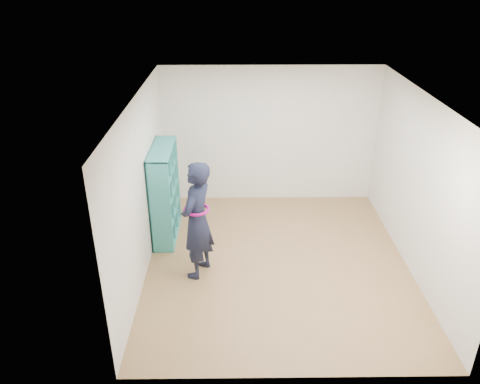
{
  "coord_description": "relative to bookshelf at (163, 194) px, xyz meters",
  "views": [
    {
      "loc": [
        -0.65,
        -6.05,
        4.22
      ],
      "look_at": [
        -0.58,
        0.3,
        1.09
      ],
      "focal_mm": 35.0,
      "sensor_mm": 36.0,
      "label": 1
    }
  ],
  "objects": [
    {
      "name": "person",
      "position": [
        0.64,
        -1.12,
        0.13
      ],
      "size": [
        0.65,
        0.77,
        1.8
      ],
      "rotation": [
        0.0,
        0.0,
        -1.96
      ],
      "color": "black",
      "rests_on": "floor"
    },
    {
      "name": "bookshelf",
      "position": [
        0.0,
        0.0,
        0.0
      ],
      "size": [
        0.35,
        1.18,
        1.58
      ],
      "color": "teal",
      "rests_on": "floor"
    },
    {
      "name": "floor",
      "position": [
        1.84,
        -0.88,
        -0.77
      ],
      "size": [
        4.5,
        4.5,
        0.0
      ],
      "primitive_type": "plane",
      "color": "olive",
      "rests_on": "ground"
    },
    {
      "name": "ceiling",
      "position": [
        1.84,
        -0.88,
        1.83
      ],
      "size": [
        4.5,
        4.5,
        0.0
      ],
      "primitive_type": "plane",
      "color": "white",
      "rests_on": "wall_back"
    },
    {
      "name": "wall_back",
      "position": [
        1.84,
        1.37,
        0.53
      ],
      "size": [
        4.0,
        0.02,
        2.6
      ],
      "primitive_type": "cube",
      "color": "silver",
      "rests_on": "floor"
    },
    {
      "name": "wall_front",
      "position": [
        1.84,
        -3.13,
        0.53
      ],
      "size": [
        4.0,
        0.02,
        2.6
      ],
      "primitive_type": "cube",
      "color": "silver",
      "rests_on": "floor"
    },
    {
      "name": "wall_left",
      "position": [
        -0.16,
        -0.88,
        0.53
      ],
      "size": [
        0.02,
        4.5,
        2.6
      ],
      "primitive_type": "cube",
      "color": "silver",
      "rests_on": "floor"
    },
    {
      "name": "smartphone",
      "position": [
        0.55,
        -0.97,
        0.25
      ],
      "size": [
        0.04,
        0.08,
        0.13
      ],
      "rotation": [
        0.21,
        0.0,
        -0.34
      ],
      "color": "silver",
      "rests_on": "person"
    },
    {
      "name": "wall_right",
      "position": [
        3.84,
        -0.88,
        0.53
      ],
      "size": [
        0.02,
        4.5,
        2.6
      ],
      "primitive_type": "cube",
      "color": "silver",
      "rests_on": "floor"
    }
  ]
}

